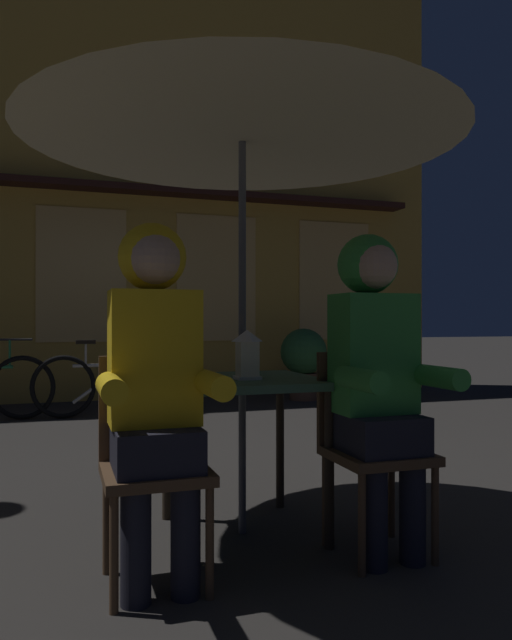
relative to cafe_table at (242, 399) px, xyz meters
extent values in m
plane|color=#2D2B28|center=(0.00, 0.00, -0.64)|extent=(60.00, 60.00, 0.00)
cube|color=#42664C|center=(0.00, 0.00, 0.08)|extent=(0.72, 0.72, 0.04)
cylinder|color=#2D2319|center=(-0.31, -0.31, -0.29)|extent=(0.04, 0.04, 0.70)
cylinder|color=#2D2319|center=(0.31, -0.31, -0.29)|extent=(0.04, 0.04, 0.70)
cylinder|color=#2D2319|center=(-0.31, 0.31, -0.29)|extent=(0.04, 0.04, 0.70)
cylinder|color=#2D2319|center=(0.31, 0.31, -0.29)|extent=(0.04, 0.04, 0.70)
cylinder|color=#4C4C51|center=(0.00, 0.00, 0.49)|extent=(0.04, 0.04, 2.25)
cone|color=tan|center=(0.00, 0.00, 1.42)|extent=(2.10, 2.10, 0.38)
sphere|color=#4C4C51|center=(0.00, 0.00, 1.64)|extent=(0.06, 0.06, 0.06)
cube|color=white|center=(0.00, -0.08, 0.11)|extent=(0.11, 0.11, 0.02)
cube|color=white|center=(0.00, -0.08, 0.20)|extent=(0.09, 0.09, 0.16)
pyramid|color=white|center=(0.00, -0.08, 0.31)|extent=(0.11, 0.11, 0.06)
cube|color=#513823|center=(-0.48, -0.44, -0.21)|extent=(0.40, 0.40, 0.04)
cylinder|color=#513823|center=(-0.31, -0.61, -0.43)|extent=(0.03, 0.03, 0.41)
cylinder|color=#513823|center=(-0.65, -0.61, -0.43)|extent=(0.03, 0.03, 0.41)
cylinder|color=#513823|center=(-0.31, -0.27, -0.43)|extent=(0.03, 0.03, 0.41)
cylinder|color=#513823|center=(-0.65, -0.27, -0.43)|extent=(0.03, 0.03, 0.41)
cube|color=#513823|center=(-0.48, -0.26, 0.02)|extent=(0.40, 0.03, 0.42)
cube|color=#513823|center=(0.48, -0.44, -0.21)|extent=(0.40, 0.40, 0.04)
cylinder|color=#513823|center=(0.65, -0.61, -0.43)|extent=(0.03, 0.03, 0.41)
cylinder|color=#513823|center=(0.31, -0.61, -0.43)|extent=(0.03, 0.03, 0.41)
cylinder|color=#513823|center=(0.65, -0.27, -0.43)|extent=(0.03, 0.03, 0.41)
cylinder|color=#513823|center=(0.31, -0.27, -0.43)|extent=(0.03, 0.03, 0.41)
cube|color=#513823|center=(0.48, -0.26, 0.02)|extent=(0.40, 0.03, 0.42)
cylinder|color=black|center=(-0.39, -0.57, -0.41)|extent=(0.11, 0.11, 0.45)
cylinder|color=black|center=(-0.57, -0.57, -0.41)|extent=(0.11, 0.11, 0.45)
cube|color=black|center=(-0.48, -0.44, -0.11)|extent=(0.32, 0.36, 0.16)
cube|color=yellow|center=(-0.48, -0.40, 0.23)|extent=(0.34, 0.22, 0.52)
cylinder|color=yellow|center=(-0.30, -0.62, 0.14)|extent=(0.09, 0.30, 0.09)
cylinder|color=yellow|center=(-0.66, -0.62, 0.14)|extent=(0.09, 0.30, 0.09)
sphere|color=tan|center=(-0.48, -0.40, 0.62)|extent=(0.21, 0.21, 0.21)
sphere|color=yellow|center=(-0.48, -0.35, 0.63)|extent=(0.27, 0.27, 0.27)
cylinder|color=black|center=(0.57, -0.57, -0.41)|extent=(0.11, 0.11, 0.45)
cylinder|color=black|center=(0.39, -0.57, -0.41)|extent=(0.11, 0.11, 0.45)
cube|color=black|center=(0.48, -0.44, -0.11)|extent=(0.32, 0.36, 0.16)
cube|color=#338C38|center=(0.48, -0.40, 0.23)|extent=(0.34, 0.22, 0.52)
cylinder|color=#338C38|center=(0.66, -0.62, 0.14)|extent=(0.09, 0.30, 0.09)
cylinder|color=#338C38|center=(0.30, -0.62, 0.14)|extent=(0.09, 0.30, 0.09)
sphere|color=tan|center=(0.48, -0.40, 0.62)|extent=(0.21, 0.21, 0.21)
sphere|color=#338C38|center=(0.48, -0.35, 0.63)|extent=(0.27, 0.27, 0.27)
cube|color=gold|center=(-0.57, 5.40, 2.46)|extent=(10.00, 0.60, 6.20)
cube|color=#E0B260|center=(-0.57, 5.09, 0.96)|extent=(1.10, 0.02, 1.70)
cube|color=#E0B260|center=(1.19, 5.09, 0.96)|extent=(1.10, 0.02, 1.70)
cube|color=#E0B260|center=(2.95, 5.09, 0.96)|extent=(1.10, 0.02, 1.70)
cube|color=#331914|center=(-0.57, 4.95, 2.06)|extent=(9.00, 0.36, 0.08)
torus|color=black|center=(-1.20, 3.83, -0.31)|extent=(0.66, 0.14, 0.66)
cylinder|color=#236B3D|center=(-1.32, 3.85, 0.05)|extent=(0.02, 0.02, 0.28)
cylinder|color=black|center=(-1.32, 3.85, 0.19)|extent=(0.44, 0.09, 0.02)
torus|color=black|center=(0.22, 3.79, -0.31)|extent=(0.66, 0.06, 0.66)
torus|color=black|center=(-0.80, 3.77, -0.31)|extent=(0.66, 0.06, 0.66)
cylinder|color=#ADA89E|center=(-0.29, 3.78, -0.09)|extent=(0.84, 0.05, 0.04)
cylinder|color=#ADA89E|center=(-0.41, 3.78, -0.28)|extent=(0.61, 0.04, 0.44)
cylinder|color=#ADA89E|center=(-0.57, 3.78, 0.03)|extent=(0.02, 0.02, 0.24)
cube|color=black|center=(-0.57, 3.78, 0.16)|extent=(0.20, 0.08, 0.04)
cylinder|color=#ADA89E|center=(0.10, 3.78, 0.05)|extent=(0.02, 0.02, 0.28)
cylinder|color=black|center=(0.10, 3.78, 0.19)|extent=(0.44, 0.03, 0.02)
cylinder|color=brown|center=(2.16, 4.36, -0.47)|extent=(0.36, 0.36, 0.34)
sphere|color=#285B2D|center=(2.16, 4.36, -0.02)|extent=(0.60, 0.60, 0.60)
camera|label=1|loc=(-0.83, -2.71, 0.37)|focal=33.27mm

